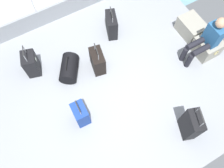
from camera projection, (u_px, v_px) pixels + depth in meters
name	position (u px, v px, depth m)	size (l,w,h in m)	color
ground_plane	(113.00, 86.00, 4.90)	(4.40, 5.20, 0.06)	gray
gunwale_port	(67.00, 7.00, 5.46)	(0.06, 5.20, 0.45)	gray
cargo_crate_0	(191.00, 27.00, 5.27)	(0.62, 0.44, 0.37)	gray
cargo_crate_1	(207.00, 46.00, 5.03)	(0.52, 0.48, 0.40)	gray
passenger_seated	(207.00, 39.00, 4.65)	(0.34, 0.66, 1.10)	#26598C
suitcase_0	(31.00, 64.00, 4.76)	(0.40, 0.34, 0.78)	black
suitcase_1	(81.00, 114.00, 4.34)	(0.35, 0.26, 0.69)	navy
suitcase_2	(98.00, 61.00, 4.82)	(0.46, 0.32, 0.71)	black
suitcase_3	(112.00, 25.00, 5.19)	(0.50, 0.35, 0.68)	black
suitcase_4	(191.00, 125.00, 4.16)	(0.44, 0.33, 0.93)	black
duffel_bag	(69.00, 68.00, 4.84)	(0.68, 0.61, 0.51)	black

